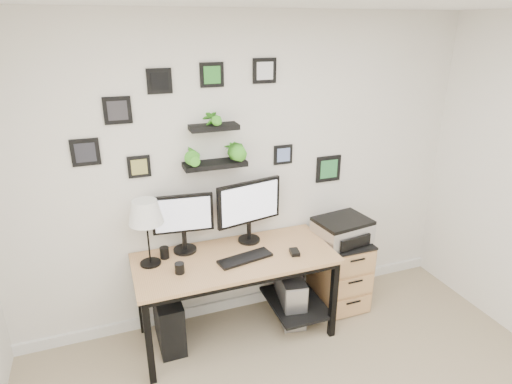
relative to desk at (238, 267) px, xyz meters
name	(u,v)px	position (x,y,z in m)	size (l,w,h in m)	color
room	(249,299)	(0.20, 0.32, -0.58)	(4.00, 4.00, 4.00)	tan
desk	(238,267)	(0.00, 0.00, 0.00)	(1.60, 0.70, 0.75)	tan
monitor_left	(183,219)	(-0.39, 0.19, 0.41)	(0.49, 0.21, 0.50)	black
monitor_right	(249,207)	(0.16, 0.18, 0.45)	(0.58, 0.22, 0.54)	black
keyboard	(245,258)	(0.02, -0.10, 0.13)	(0.44, 0.14, 0.02)	black
mouse	(295,252)	(0.43, -0.16, 0.14)	(0.07, 0.11, 0.03)	black
table_lamp	(146,214)	(-0.69, 0.09, 0.55)	(0.26, 0.26, 0.53)	black
mug	(180,268)	(-0.50, -0.12, 0.16)	(0.07, 0.07, 0.08)	black
pen_cup	(164,253)	(-0.57, 0.14, 0.17)	(0.07, 0.07, 0.09)	black
pc_tower_black	(169,320)	(-0.59, 0.04, -0.40)	(0.20, 0.44, 0.44)	black
pc_tower_grey	(290,296)	(0.48, 0.01, -0.41)	(0.27, 0.47, 0.44)	gray
file_cabinet	(340,271)	(1.01, 0.06, -0.29)	(0.43, 0.53, 0.67)	tan
printer	(342,230)	(0.99, 0.04, 0.15)	(0.50, 0.42, 0.21)	silver
wall_decor	(215,138)	(-0.09, 0.26, 1.03)	(2.23, 0.18, 1.10)	black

